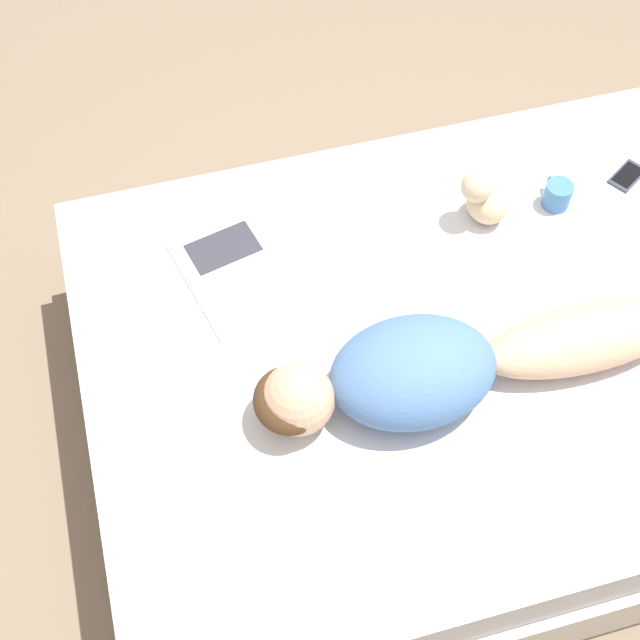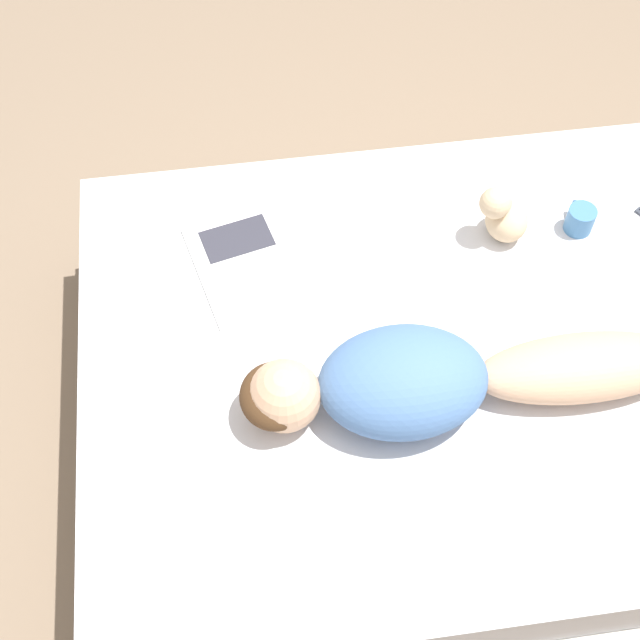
% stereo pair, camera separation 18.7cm
% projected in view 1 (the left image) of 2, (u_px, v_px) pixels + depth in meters
% --- Properties ---
extents(ground_plane, '(12.00, 12.00, 0.00)m').
position_uv_depth(ground_plane, '(424.00, 413.00, 3.09)').
color(ground_plane, '#7A6651').
extents(bed, '(1.69, 2.19, 0.51)m').
position_uv_depth(bed, '(432.00, 377.00, 2.88)').
color(bed, beige).
rests_on(bed, ground_plane).
extents(person, '(0.35, 1.28, 0.22)m').
position_uv_depth(person, '(443.00, 367.00, 2.48)').
color(person, tan).
rests_on(person, bed).
extents(open_magazine, '(0.48, 0.40, 0.01)m').
position_uv_depth(open_magazine, '(237.00, 271.00, 2.78)').
color(open_magazine, white).
rests_on(open_magazine, bed).
extents(coffee_mug, '(0.12, 0.09, 0.09)m').
position_uv_depth(coffee_mug, '(557.00, 194.00, 2.90)').
color(coffee_mug, teal).
rests_on(coffee_mug, bed).
extents(cell_phone, '(0.14, 0.16, 0.01)m').
position_uv_depth(cell_phone, '(628.00, 176.00, 3.00)').
color(cell_phone, '#333842').
rests_on(cell_phone, bed).
extents(plush_toy, '(0.15, 0.17, 0.21)m').
position_uv_depth(plush_toy, '(484.00, 199.00, 2.83)').
color(plush_toy, '#D1B289').
rests_on(plush_toy, bed).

